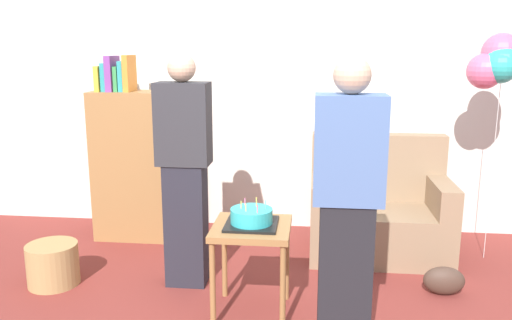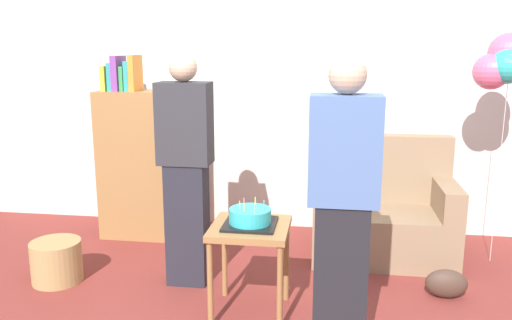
{
  "view_description": "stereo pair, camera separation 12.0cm",
  "coord_description": "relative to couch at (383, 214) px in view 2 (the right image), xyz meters",
  "views": [
    {
      "loc": [
        0.26,
        -2.74,
        1.67
      ],
      "look_at": [
        -0.11,
        0.56,
        0.95
      ],
      "focal_mm": 36.67,
      "sensor_mm": 36.0,
      "label": 1
    },
    {
      "loc": [
        0.38,
        -2.72,
        1.67
      ],
      "look_at": [
        -0.11,
        0.56,
        0.95
      ],
      "focal_mm": 36.67,
      "sensor_mm": 36.0,
      "label": 2
    }
  ],
  "objects": [
    {
      "name": "person_blowing_candles",
      "position": [
        -1.42,
        -0.73,
        0.49
      ],
      "size": [
        0.36,
        0.22,
        1.63
      ],
      "rotation": [
        0.0,
        0.0,
        0.34
      ],
      "color": "#23232D",
      "rests_on": "ground_plane"
    },
    {
      "name": "wicker_basket",
      "position": [
        -2.37,
        -0.86,
        -0.19
      ],
      "size": [
        0.36,
        0.36,
        0.3
      ],
      "primitive_type": "cylinder",
      "color": "#A88451",
      "rests_on": "ground_plane"
    },
    {
      "name": "birthday_cake",
      "position": [
        -0.91,
        -1.11,
        0.3
      ],
      "size": [
        0.32,
        0.32,
        0.16
      ],
      "color": "black",
      "rests_on": "side_table"
    },
    {
      "name": "handbag",
      "position": [
        0.37,
        -0.72,
        -0.24
      ],
      "size": [
        0.28,
        0.14,
        0.2
      ],
      "primitive_type": "ellipsoid",
      "color": "#473328",
      "rests_on": "ground_plane"
    },
    {
      "name": "couch",
      "position": [
        0.0,
        0.0,
        0.0
      ],
      "size": [
        1.1,
        0.7,
        0.96
      ],
      "color": "#8C7054",
      "rests_on": "ground_plane"
    },
    {
      "name": "wall_back",
      "position": [
        -0.81,
        0.62,
        1.01
      ],
      "size": [
        6.0,
        0.1,
        2.7
      ],
      "primitive_type": "cube",
      "color": "silver",
      "rests_on": "ground_plane"
    },
    {
      "name": "bookshelf",
      "position": [
        -2.04,
        0.15,
        0.34
      ],
      "size": [
        0.8,
        0.36,
        1.6
      ],
      "color": "olive",
      "rests_on": "ground_plane"
    },
    {
      "name": "balloon_bunch",
      "position": [
        0.8,
        -0.07,
        1.22
      ],
      "size": [
        0.39,
        0.35,
        1.77
      ],
      "color": "silver",
      "rests_on": "ground_plane"
    },
    {
      "name": "person_holding_cake",
      "position": [
        -0.36,
        -1.52,
        0.49
      ],
      "size": [
        0.36,
        0.22,
        1.63
      ],
      "rotation": [
        0.0,
        0.0,
        3.33
      ],
      "color": "black",
      "rests_on": "ground_plane"
    },
    {
      "name": "side_table",
      "position": [
        -0.91,
        -1.11,
        0.16
      ],
      "size": [
        0.48,
        0.48,
        0.59
      ],
      "color": "olive",
      "rests_on": "ground_plane"
    }
  ]
}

